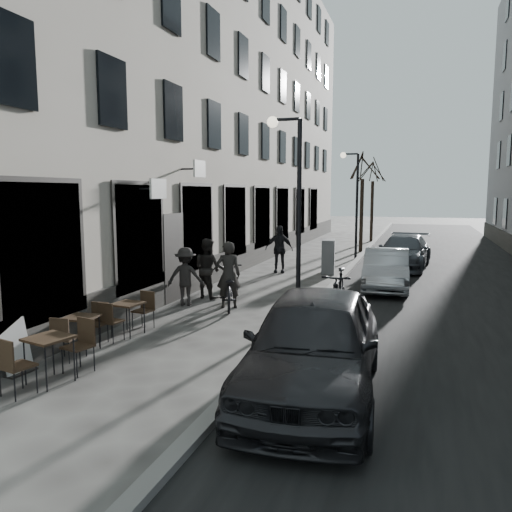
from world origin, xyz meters
The scene contains 22 objects.
ground centered at (0.00, 0.00, 0.00)m, with size 120.00×120.00×0.00m, color #393734.
road centered at (3.85, 16.00, 0.00)m, with size 7.30×60.00×0.00m, color black.
kerb centered at (0.20, 16.00, 0.06)m, with size 0.25×60.00×0.12m, color #65625E.
building_left centered at (-6.00, 16.50, 8.00)m, with size 4.00×35.00×16.00m, color #A59B8A.
streetlamp_near centered at (-0.17, 6.00, 3.16)m, with size 0.90×0.28×5.09m.
streetlamp_far centered at (-0.17, 18.00, 3.16)m, with size 0.90×0.28×5.09m.
tree_near centered at (-0.10, 21.00, 4.66)m, with size 2.40×2.40×5.70m.
tree_far centered at (-0.10, 27.00, 4.66)m, with size 2.40×2.40×5.70m.
bistro_set_a centered at (-2.96, 0.38, 0.49)m, with size 0.79×1.67×0.96m.
bistro_set_b centered at (-3.52, 1.96, 0.45)m, with size 0.64×1.49×0.87m.
bistro_set_c centered at (-3.29, 3.30, 0.45)m, with size 0.67×1.52×0.88m.
sign_board centered at (-3.85, 0.58, 0.39)m, with size 0.37×0.59×0.97m.
utility_cabinet centered at (-0.49, 13.19, 0.68)m, with size 0.50×0.90×1.35m, color slate.
bicycle centered at (-2.11, 6.51, 0.57)m, with size 0.76×2.17×1.14m, color black.
cyclist_rider centered at (-2.11, 6.51, 0.93)m, with size 0.68×0.45×1.86m, color black.
pedestrian_near centered at (-3.19, 7.51, 0.91)m, with size 0.88×0.69×1.82m, color black.
pedestrian_mid centered at (-3.38, 6.42, 0.83)m, with size 1.07×0.62×1.66m, color black.
pedestrian_far centered at (-2.41, 12.84, 0.94)m, with size 1.11×0.46×1.89m, color black.
car_near centered at (1.37, 1.30, 0.84)m, with size 1.98×4.93×1.68m, color black.
car_mid centered at (1.89, 10.65, 0.67)m, with size 1.41×4.04×1.33m, color #9EA0A7.
car_far centered at (2.30, 15.58, 0.70)m, with size 1.96×4.81×1.40m, color #3E424A.
moped centered at (1.12, 5.42, 0.69)m, with size 0.65×2.31×1.39m, color black.
Camera 1 is at (2.89, -6.25, 3.23)m, focal length 35.00 mm.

